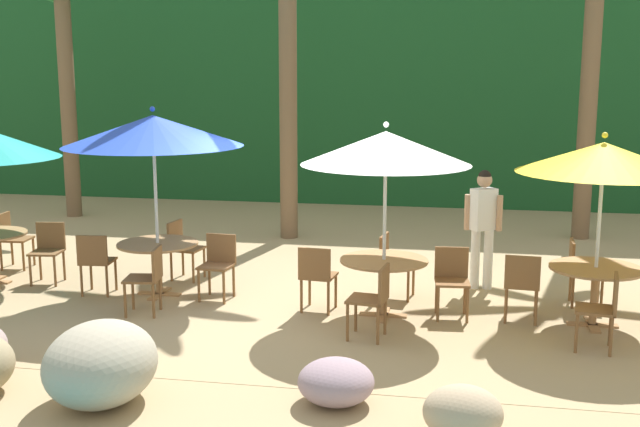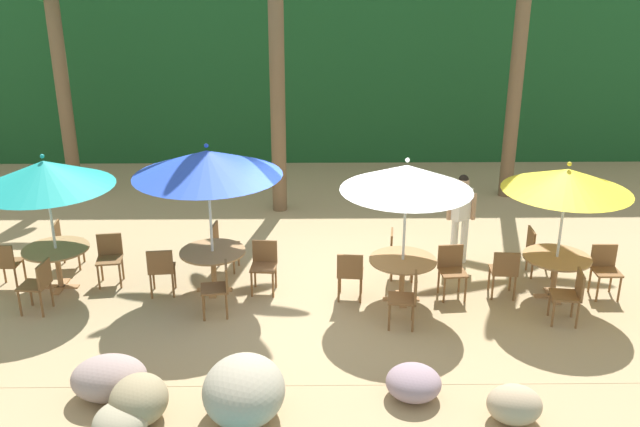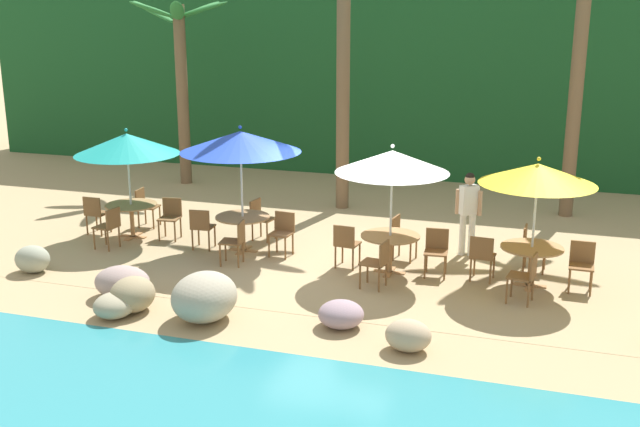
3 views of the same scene
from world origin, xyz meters
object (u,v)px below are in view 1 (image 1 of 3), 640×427
chair_blue_left (95,259)px  chair_yellow_inland (580,267)px  chair_white_right (374,296)px  chair_teal_inland (11,236)px  umbrella_blue (153,131)px  chair_white_inland (392,261)px  dining_table_blue (158,252)px  chair_blue_seaward (219,261)px  dining_table_white (384,269)px  chair_yellow_right (604,306)px  palm_tree_nearest (65,52)px  chair_blue_right (149,275)px  chair_white_seaward (452,277)px  dining_table_yellow (595,277)px  chair_blue_inland (182,245)px  chair_white_left (317,274)px  chair_yellow_left (522,282)px  waiter_in_white (483,221)px  umbrella_white (386,148)px  umbrella_yellow (603,158)px  chair_teal_seaward (49,248)px

chair_blue_left → chair_yellow_inland: (6.46, 0.73, 0.00)m
chair_white_right → chair_teal_inland: bearing=159.5°
umbrella_blue → chair_white_inland: (3.16, 0.48, -1.75)m
chair_teal_inland → dining_table_blue: size_ratio=0.79×
chair_blue_seaward → dining_table_white: bearing=-9.9°
chair_white_right → chair_blue_seaward: bearing=151.0°
chair_yellow_right → palm_tree_nearest: 11.92m
chair_white_inland → chair_blue_right: bearing=-156.1°
chair_white_seaward → chair_blue_right: bearing=-170.7°
dining_table_white → chair_white_right: (-0.02, -0.85, -0.10)m
chair_blue_seaward → chair_blue_left: 1.70m
chair_blue_seaward → dining_table_yellow: bearing=-3.8°
chair_blue_inland → chair_white_left: bearing=-28.6°
palm_tree_nearest → chair_white_left: bearing=-41.7°
chair_teal_inland → umbrella_blue: (2.83, -0.99, 1.75)m
dining_table_blue → chair_yellow_right: 5.76m
chair_teal_inland → chair_white_inland: 6.01m
dining_table_yellow → chair_blue_left: bearing=178.9°
chair_teal_inland → chair_yellow_inland: size_ratio=1.00×
umbrella_blue → dining_table_blue: 1.65m
chair_blue_seaward → chair_yellow_inland: same height
chair_teal_inland → umbrella_blue: bearing=-19.3°
chair_white_seaward → palm_tree_nearest: bearing=145.7°
chair_yellow_left → waiter_in_white: (-0.45, 1.44, 0.47)m
dining_table_blue → waiter_in_white: bearing=14.3°
chair_teal_inland → umbrella_blue: umbrella_blue is taller
dining_table_white → chair_yellow_inland: bearing=20.5°
chair_blue_left → chair_white_right: (3.95, -1.05, 0.00)m
chair_blue_right → chair_yellow_right: size_ratio=1.00×
umbrella_white → dining_table_blue: bearing=173.2°
chair_teal_inland → chair_white_seaward: 6.91m
chair_white_seaward → chair_yellow_inland: bearing=24.8°
dining_table_yellow → umbrella_yellow: bearing=-90.0°
chair_teal_inland → umbrella_yellow: umbrella_yellow is taller
chair_white_right → umbrella_blue: bearing=158.5°
umbrella_blue → palm_tree_nearest: size_ratio=0.52×
chair_white_right → dining_table_yellow: 2.73m
chair_blue_left → chair_blue_seaward: bearing=6.7°
chair_yellow_right → waiter_in_white: (-1.27, 2.27, 0.47)m
chair_blue_inland → umbrella_white: bearing=-21.6°
chair_teal_seaward → waiter_in_white: waiter_in_white is taller
chair_teal_inland → dining_table_blue: (2.83, -0.99, 0.10)m
umbrella_blue → chair_blue_right: umbrella_blue is taller
chair_yellow_left → palm_tree_nearest: 10.82m
waiter_in_white → dining_table_blue: bearing=-165.7°
dining_table_white → umbrella_blue: bearing=173.2°
dining_table_blue → chair_white_left: bearing=-9.4°
chair_teal_inland → chair_white_right: (5.95, -2.22, 0.00)m
chair_teal_seaward → chair_blue_seaward: 2.71m
chair_blue_inland → chair_yellow_right: bearing=-19.7°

